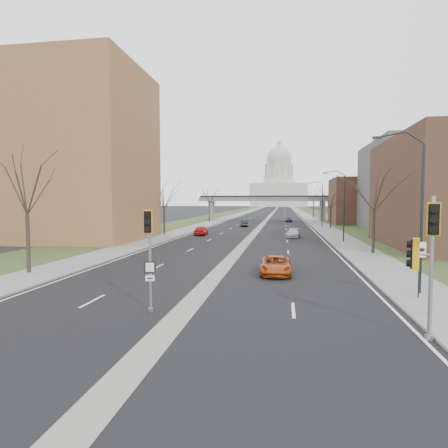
% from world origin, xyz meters
% --- Properties ---
extents(ground, '(700.00, 700.00, 0.00)m').
position_xyz_m(ground, '(0.00, 0.00, 0.00)').
color(ground, black).
rests_on(ground, ground).
extents(road_surface, '(20.00, 600.00, 0.01)m').
position_xyz_m(road_surface, '(0.00, 150.00, 0.01)').
color(road_surface, black).
rests_on(road_surface, ground).
extents(median_strip, '(1.20, 600.00, 0.02)m').
position_xyz_m(median_strip, '(0.00, 150.00, 0.00)').
color(median_strip, gray).
rests_on(median_strip, ground).
extents(sidewalk_right, '(4.00, 600.00, 0.12)m').
position_xyz_m(sidewalk_right, '(12.00, 150.00, 0.06)').
color(sidewalk_right, gray).
rests_on(sidewalk_right, ground).
extents(sidewalk_left, '(4.00, 600.00, 0.12)m').
position_xyz_m(sidewalk_left, '(-12.00, 150.00, 0.06)').
color(sidewalk_left, gray).
rests_on(sidewalk_left, ground).
extents(grass_verge_right, '(8.00, 600.00, 0.10)m').
position_xyz_m(grass_verge_right, '(18.00, 150.00, 0.05)').
color(grass_verge_right, '#2E411E').
rests_on(grass_verge_right, ground).
extents(grass_verge_left, '(8.00, 600.00, 0.10)m').
position_xyz_m(grass_verge_left, '(-18.00, 150.00, 0.05)').
color(grass_verge_left, '#2E411E').
rests_on(grass_verge_left, ground).
extents(apartment_building, '(25.00, 16.00, 22.00)m').
position_xyz_m(apartment_building, '(-26.00, 30.00, 11.00)').
color(apartment_building, '#8E5E39').
rests_on(apartment_building, ground).
extents(commercial_block_mid, '(18.00, 22.00, 15.00)m').
position_xyz_m(commercial_block_mid, '(28.00, 52.00, 7.50)').
color(commercial_block_mid, '#55534E').
rests_on(commercial_block_mid, ground).
extents(commercial_block_far, '(14.00, 14.00, 10.00)m').
position_xyz_m(commercial_block_far, '(22.00, 70.00, 5.00)').
color(commercial_block_far, '#523226').
rests_on(commercial_block_far, ground).
extents(pedestrian_bridge, '(34.00, 3.00, 6.45)m').
position_xyz_m(pedestrian_bridge, '(0.00, 80.00, 4.84)').
color(pedestrian_bridge, slate).
rests_on(pedestrian_bridge, ground).
extents(capitol, '(48.00, 42.00, 55.75)m').
position_xyz_m(capitol, '(0.00, 320.00, 18.60)').
color(capitol, '#BCB9AC').
rests_on(capitol, ground).
extents(streetlight_near, '(2.61, 0.20, 8.70)m').
position_xyz_m(streetlight_near, '(10.99, 6.00, 6.95)').
color(streetlight_near, black).
rests_on(streetlight_near, sidewalk_right).
extents(streetlight_mid, '(2.61, 0.20, 8.70)m').
position_xyz_m(streetlight_mid, '(10.99, 32.00, 6.95)').
color(streetlight_mid, black).
rests_on(streetlight_mid, sidewalk_right).
extents(streetlight_far, '(2.61, 0.20, 8.70)m').
position_xyz_m(streetlight_far, '(10.99, 58.00, 6.95)').
color(streetlight_far, black).
rests_on(streetlight_far, sidewalk_right).
extents(tree_left_a, '(7.20, 7.20, 9.40)m').
position_xyz_m(tree_left_a, '(-13.00, 8.00, 6.64)').
color(tree_left_a, '#382B21').
rests_on(tree_left_a, sidewalk_left).
extents(tree_left_b, '(6.75, 6.75, 8.81)m').
position_xyz_m(tree_left_b, '(-13.00, 38.00, 6.23)').
color(tree_left_b, '#382B21').
rests_on(tree_left_b, sidewalk_left).
extents(tree_left_c, '(7.65, 7.65, 9.99)m').
position_xyz_m(tree_left_c, '(-13.00, 72.00, 7.04)').
color(tree_left_c, '#382B21').
rests_on(tree_left_c, sidewalk_left).
extents(tree_right_a, '(7.20, 7.20, 9.40)m').
position_xyz_m(tree_right_a, '(13.00, 22.00, 6.64)').
color(tree_right_a, '#382B21').
rests_on(tree_right_a, sidewalk_right).
extents(tree_right_b, '(6.30, 6.30, 8.22)m').
position_xyz_m(tree_right_b, '(13.00, 55.00, 5.82)').
color(tree_right_b, '#382B21').
rests_on(tree_right_b, sidewalk_right).
extents(tree_right_c, '(7.65, 7.65, 9.99)m').
position_xyz_m(tree_right_c, '(13.00, 95.00, 7.04)').
color(tree_right_c, '#382B21').
rests_on(tree_right_c, sidewalk_right).
extents(signal_pole_median, '(0.58, 0.79, 4.72)m').
position_xyz_m(signal_pole_median, '(-1.42, 0.54, 3.29)').
color(signal_pole_median, gray).
rests_on(signal_pole_median, ground).
extents(signal_pole_right, '(0.88, 1.16, 5.27)m').
position_xyz_m(signal_pole_right, '(9.56, -1.09, 3.45)').
color(signal_pole_right, gray).
rests_on(signal_pole_right, ground).
extents(speed_limit_sign, '(0.62, 0.13, 2.87)m').
position_xyz_m(speed_limit_sign, '(11.41, 4.99, 2.09)').
color(speed_limit_sign, black).
rests_on(speed_limit_sign, sidewalk_right).
extents(car_left_near, '(1.86, 4.22, 1.41)m').
position_xyz_m(car_left_near, '(-7.59, 38.94, 0.71)').
color(car_left_near, red).
rests_on(car_left_near, ground).
extents(car_left_far, '(1.75, 4.14, 1.33)m').
position_xyz_m(car_left_far, '(-3.14, 58.40, 0.67)').
color(car_left_far, black).
rests_on(car_left_far, ground).
extents(car_right_near, '(2.17, 4.56, 1.26)m').
position_xyz_m(car_right_near, '(4.01, 10.61, 0.63)').
color(car_right_near, '#A93F12').
rests_on(car_right_near, ground).
extents(car_right_mid, '(2.20, 4.38, 1.22)m').
position_xyz_m(car_right_mid, '(5.85, 37.36, 0.61)').
color(car_right_mid, '#B7B6BF').
rests_on(car_right_mid, ground).
extents(car_right_far, '(1.94, 3.78, 1.23)m').
position_xyz_m(car_right_far, '(5.65, 75.72, 0.62)').
color(car_right_far, navy).
rests_on(car_right_far, ground).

